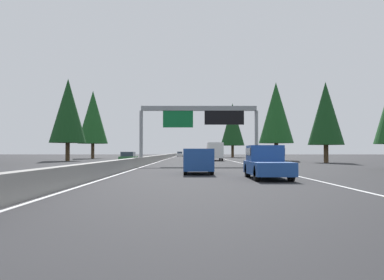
# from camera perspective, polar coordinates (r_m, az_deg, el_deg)

# --- Properties ---
(ground_plane) EXTENTS (320.00, 320.00, 0.00)m
(ground_plane) POSITION_cam_1_polar(r_m,az_deg,el_deg) (65.37, -4.55, -2.82)
(ground_plane) COLOR #262628
(median_barrier) EXTENTS (180.00, 0.56, 0.90)m
(median_barrier) POSITION_cam_1_polar(r_m,az_deg,el_deg) (85.33, -3.71, -2.21)
(median_barrier) COLOR gray
(median_barrier) RESTS_ON ground
(shoulder_stripe_right) EXTENTS (160.00, 0.16, 0.01)m
(shoulder_stripe_right) POSITION_cam_1_polar(r_m,az_deg,el_deg) (75.45, 4.81, -2.64)
(shoulder_stripe_right) COLOR silver
(shoulder_stripe_right) RESTS_ON ground
(shoulder_stripe_median) EXTENTS (160.00, 0.16, 0.01)m
(shoulder_stripe_median) POSITION_cam_1_polar(r_m,az_deg,el_deg) (75.33, -3.77, -2.65)
(shoulder_stripe_median) COLOR silver
(shoulder_stripe_median) RESTS_ON ground
(sign_gantry_overhead) EXTENTS (0.50, 12.68, 6.37)m
(sign_gantry_overhead) POSITION_cam_1_polar(r_m,az_deg,el_deg) (46.69, 1.11, 2.86)
(sign_gantry_overhead) COLOR gray
(sign_gantry_overhead) RESTS_ON ground
(pickup_far_right) EXTENTS (5.60, 2.00, 1.86)m
(pickup_far_right) POSITION_cam_1_polar(r_m,az_deg,el_deg) (24.75, 9.68, -2.87)
(pickup_far_right) COLOR #1E4793
(pickup_far_right) RESTS_ON ground
(minivan_mid_left) EXTENTS (5.00, 1.95, 1.69)m
(minivan_mid_left) POSITION_cam_1_polar(r_m,az_deg,el_deg) (29.85, 0.82, -2.58)
(minivan_mid_left) COLOR #1E4793
(minivan_mid_left) RESTS_ON ground
(box_truck_distant_a) EXTENTS (8.50, 2.40, 2.95)m
(box_truck_distant_a) POSITION_cam_1_polar(r_m,az_deg,el_deg) (73.06, 2.98, -1.42)
(box_truck_distant_a) COLOR white
(box_truck_distant_a) RESTS_ON ground
(sedan_far_left) EXTENTS (4.40, 1.80, 1.47)m
(sedan_far_left) POSITION_cam_1_polar(r_m,az_deg,el_deg) (132.23, -1.60, -1.86)
(sedan_far_left) COLOR white
(sedan_far_left) RESTS_ON ground
(oncoming_near) EXTENTS (4.40, 1.80, 1.47)m
(oncoming_near) POSITION_cam_1_polar(r_m,az_deg,el_deg) (54.68, -8.30, -2.36)
(oncoming_near) COLOR #2D6B38
(oncoming_near) RESTS_ON ground
(conifer_right_mid) EXTENTS (4.81, 4.81, 10.94)m
(conifer_right_mid) POSITION_cam_1_polar(r_m,az_deg,el_deg) (61.76, 17.04, 3.33)
(conifer_right_mid) COLOR #4C3823
(conifer_right_mid) RESTS_ON ground
(conifer_right_far) EXTENTS (5.84, 5.84, 13.28)m
(conifer_right_far) POSITION_cam_1_polar(r_m,az_deg,el_deg) (75.49, 10.90, 3.51)
(conifer_right_far) COLOR #4C3823
(conifer_right_far) RESTS_ON ground
(conifer_right_distant) EXTENTS (6.07, 6.07, 13.79)m
(conifer_right_distant) POSITION_cam_1_polar(r_m,az_deg,el_deg) (111.83, 5.30, 2.03)
(conifer_right_distant) COLOR #4C3823
(conifer_right_distant) RESTS_ON ground
(conifer_left_mid) EXTENTS (5.80, 5.80, 13.19)m
(conifer_left_mid) POSITION_cam_1_polar(r_m,az_deg,el_deg) (72.78, -15.87, 3.69)
(conifer_left_mid) COLOR #4C3823
(conifer_left_mid) RESTS_ON ground
(conifer_left_far) EXTENTS (6.43, 6.43, 14.62)m
(conifer_left_far) POSITION_cam_1_polar(r_m,az_deg,el_deg) (96.71, -12.79, 2.91)
(conifer_left_far) COLOR #4C3823
(conifer_left_far) RESTS_ON ground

